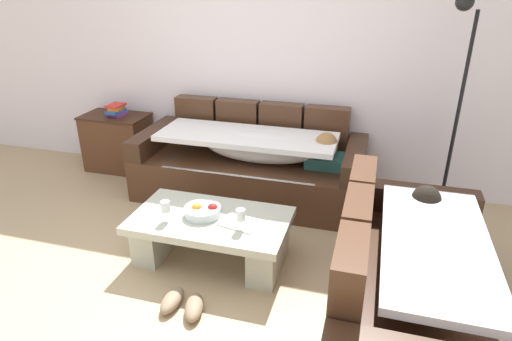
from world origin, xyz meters
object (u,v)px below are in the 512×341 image
at_px(book_stack_on_cabinet, 116,110).
at_px(floor_lamp, 455,99).
at_px(couch_near_window, 411,286).
at_px(pair_of_shoes, 183,304).
at_px(open_magazine, 240,223).
at_px(couch_along_wall, 253,165).
at_px(wine_glass_near_left, 165,207).
at_px(side_cabinet, 118,142).
at_px(wine_glass_near_right, 241,216).
at_px(coffee_table, 211,233).
at_px(fruit_bowl, 203,211).

distance_m(book_stack_on_cabinet, floor_lamp, 3.41).
distance_m(couch_near_window, pair_of_shoes, 1.48).
bearing_deg(open_magazine, couch_along_wall, 113.67).
xyz_separation_m(wine_glass_near_left, side_cabinet, (-1.38, 1.53, -0.17)).
height_order(wine_glass_near_right, pair_of_shoes, wine_glass_near_right).
distance_m(coffee_table, pair_of_shoes, 0.63).
height_order(open_magazine, floor_lamp, floor_lamp).
bearing_deg(book_stack_on_cabinet, wine_glass_near_left, -48.62).
height_order(couch_near_window, book_stack_on_cabinet, couch_near_window).
distance_m(fruit_bowl, wine_glass_near_left, 0.29).
height_order(coffee_table, wine_glass_near_right, wine_glass_near_right).
distance_m(coffee_table, floor_lamp, 2.31).
relative_size(book_stack_on_cabinet, floor_lamp, 0.12).
xyz_separation_m(couch_near_window, wine_glass_near_left, (-1.74, 0.22, 0.16)).
relative_size(side_cabinet, pair_of_shoes, 2.22).
relative_size(couch_near_window, floor_lamp, 0.93).
height_order(wine_glass_near_right, floor_lamp, floor_lamp).
xyz_separation_m(side_cabinet, pair_of_shoes, (1.69, -1.98, -0.28)).
xyz_separation_m(fruit_bowl, wine_glass_near_right, (0.34, -0.12, 0.08)).
bearing_deg(floor_lamp, couch_along_wall, -177.77).
bearing_deg(book_stack_on_cabinet, couch_near_window, -29.50).
relative_size(fruit_bowl, open_magazine, 1.00).
distance_m(wine_glass_near_right, side_cabinet, 2.46).
xyz_separation_m(coffee_table, wine_glass_near_right, (0.28, -0.11, 0.26)).
bearing_deg(pair_of_shoes, couch_along_wall, 90.84).
height_order(couch_along_wall, fruit_bowl, couch_along_wall).
height_order(wine_glass_near_left, side_cabinet, side_cabinet).
xyz_separation_m(wine_glass_near_right, book_stack_on_cabinet, (-1.92, 1.49, 0.21)).
bearing_deg(wine_glass_near_left, wine_glass_near_right, 3.71).
relative_size(wine_glass_near_right, open_magazine, 0.59).
relative_size(coffee_table, side_cabinet, 1.67).
xyz_separation_m(wine_glass_near_left, open_magazine, (0.54, 0.12, -0.11)).
bearing_deg(side_cabinet, pair_of_shoes, -49.41).
bearing_deg(wine_glass_near_right, couch_near_window, -12.42).
bearing_deg(couch_near_window, coffee_table, 75.91).
bearing_deg(coffee_table, couch_along_wall, 90.21).
height_order(couch_along_wall, floor_lamp, floor_lamp).
height_order(wine_glass_near_left, pair_of_shoes, wine_glass_near_left).
xyz_separation_m(open_magazine, floor_lamp, (1.50, 1.25, 0.73)).
xyz_separation_m(floor_lamp, pair_of_shoes, (-1.72, -1.82, -1.07)).
height_order(fruit_bowl, pair_of_shoes, fruit_bowl).
distance_m(coffee_table, side_cabinet, 2.17).
bearing_deg(open_magazine, book_stack_on_cabinet, 154.86).
distance_m(wine_glass_near_left, pair_of_shoes, 0.71).
xyz_separation_m(couch_near_window, wine_glass_near_right, (-1.17, 0.26, 0.16)).
bearing_deg(side_cabinet, coffee_table, -39.58).
relative_size(couch_along_wall, fruit_bowl, 7.95).
bearing_deg(wine_glass_near_left, couch_along_wall, 77.45).
bearing_deg(couch_along_wall, pair_of_shoes, -89.16).
distance_m(couch_near_window, wine_glass_near_right, 1.21).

